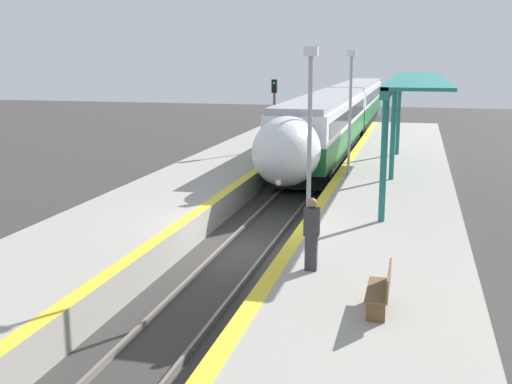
{
  "coord_description": "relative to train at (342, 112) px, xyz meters",
  "views": [
    {
      "loc": [
        4.92,
        -18.15,
        5.88
      ],
      "look_at": [
        0.58,
        -0.81,
        2.09
      ],
      "focal_mm": 45.0,
      "sensor_mm": 36.0,
      "label": 1
    }
  ],
  "objects": [
    {
      "name": "ground_plane",
      "position": [
        0.0,
        -25.63,
        -2.16
      ],
      "size": [
        120.0,
        120.0,
        0.0
      ],
      "primitive_type": "plane",
      "color": "#383533"
    },
    {
      "name": "rail_left",
      "position": [
        -0.72,
        -25.63,
        -2.08
      ],
      "size": [
        0.08,
        90.0,
        0.15
      ],
      "primitive_type": "cube",
      "color": "slate",
      "rests_on": "ground_plane"
    },
    {
      "name": "rail_right",
      "position": [
        0.72,
        -25.63,
        -2.08
      ],
      "size": [
        0.08,
        90.0,
        0.15
      ],
      "primitive_type": "cube",
      "color": "slate",
      "rests_on": "ground_plane"
    },
    {
      "name": "train",
      "position": [
        0.0,
        0.0,
        0.0
      ],
      "size": [
        2.8,
        42.13,
        3.76
      ],
      "color": "black",
      "rests_on": "ground_plane"
    },
    {
      "name": "platform_right",
      "position": [
        4.07,
        -25.63,
        -1.69
      ],
      "size": [
        4.83,
        64.0,
        0.94
      ],
      "color": "#9E998E",
      "rests_on": "ground_plane"
    },
    {
      "name": "platform_left",
      "position": [
        -3.87,
        -25.63,
        -1.69
      ],
      "size": [
        4.42,
        64.0,
        0.94
      ],
      "color": "#9E998E",
      "rests_on": "ground_plane"
    },
    {
      "name": "platform_bench",
      "position": [
        4.43,
        -31.59,
        -0.76
      ],
      "size": [
        0.44,
        1.48,
        0.89
      ],
      "color": "brown",
      "rests_on": "platform_right"
    },
    {
      "name": "person_waiting",
      "position": [
        2.67,
        -29.45,
        -0.32
      ],
      "size": [
        0.36,
        0.23,
        1.74
      ],
      "color": "#333338",
      "rests_on": "platform_right"
    },
    {
      "name": "railway_signal",
      "position": [
        -2.47,
        -10.21,
        0.69
      ],
      "size": [
        0.28,
        0.28,
        4.69
      ],
      "color": "#59595E",
      "rests_on": "ground_plane"
    },
    {
      "name": "lamppost_near",
      "position": [
        2.2,
        -27.08,
        1.76
      ],
      "size": [
        0.36,
        0.2,
        5.2
      ],
      "color": "#9E9EA3",
      "rests_on": "platform_right"
    },
    {
      "name": "lamppost_mid",
      "position": [
        2.2,
        -16.66,
        1.76
      ],
      "size": [
        0.36,
        0.2,
        5.2
      ],
      "color": "#9E9EA3",
      "rests_on": "platform_right"
    },
    {
      "name": "station_canopy",
      "position": [
        4.6,
        -17.32,
        2.63
      ],
      "size": [
        2.02,
        17.13,
        4.14
      ],
      "color": "#1E6B66",
      "rests_on": "platform_right"
    }
  ]
}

